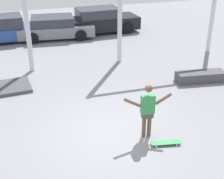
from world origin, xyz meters
name	(u,v)px	position (x,y,z in m)	size (l,w,h in m)	color
ground_plane	(115,132)	(0.00, 0.00, 0.00)	(36.00, 36.00, 0.00)	gray
skateboarder	(148,108)	(0.80, -0.44, 0.90)	(1.37, 0.21, 1.60)	brown
skateboard	(166,143)	(1.15, -0.98, 0.06)	(0.85, 0.35, 0.08)	#338C4C
grind_box	(200,77)	(4.28, 2.42, 0.19)	(1.91, 0.60, 0.39)	#47474C
parked_car_blue	(3,29)	(-3.09, 10.14, 0.66)	(4.26, 2.17, 1.37)	#284793
parked_car_grey	(55,27)	(-0.33, 9.98, 0.59)	(4.25, 2.27, 1.20)	slate
parked_car_black	(100,21)	(2.36, 10.32, 0.69)	(4.46, 2.09, 1.43)	black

